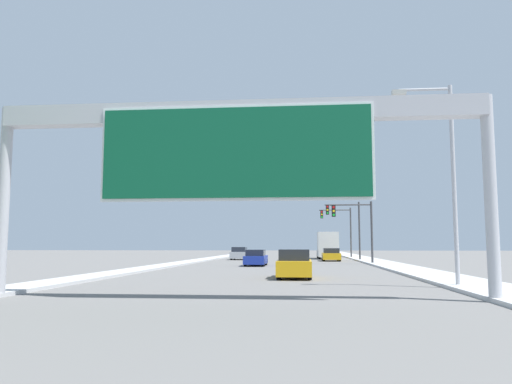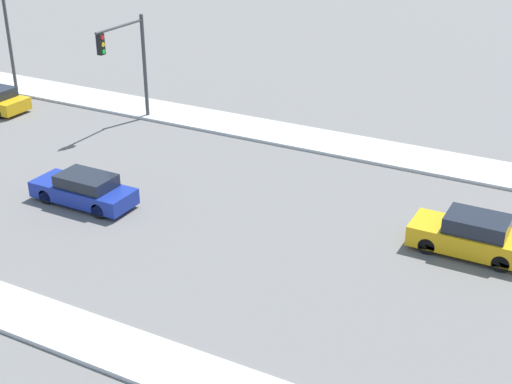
# 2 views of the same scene
# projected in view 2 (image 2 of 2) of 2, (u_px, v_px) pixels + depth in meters

# --- Properties ---
(sidewalk_right) EXTENTS (3.00, 120.00, 0.15)m
(sidewalk_right) POSITION_uv_depth(u_px,v_px,m) (5.00, 83.00, 45.89)
(sidewalk_right) COLOR #BDBDBD
(sidewalk_right) RESTS_ON ground
(car_mid_center) EXTENTS (1.80, 4.25, 1.53)m
(car_mid_center) POSITION_uv_depth(u_px,v_px,m) (471.00, 235.00, 26.00)
(car_mid_center) COLOR gold
(car_mid_center) RESTS_ON ground
(car_near_right) EXTENTS (1.70, 4.53, 1.36)m
(car_near_right) POSITION_uv_depth(u_px,v_px,m) (84.00, 190.00, 29.74)
(car_near_right) COLOR navy
(car_near_right) RESTS_ON ground
(traffic_light_near_intersection) EXTENTS (3.82, 0.32, 5.73)m
(traffic_light_near_intersection) POSITION_uv_depth(u_px,v_px,m) (129.00, 55.00, 37.37)
(traffic_light_near_intersection) COLOR #3D3D3F
(traffic_light_near_intersection) RESTS_ON ground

